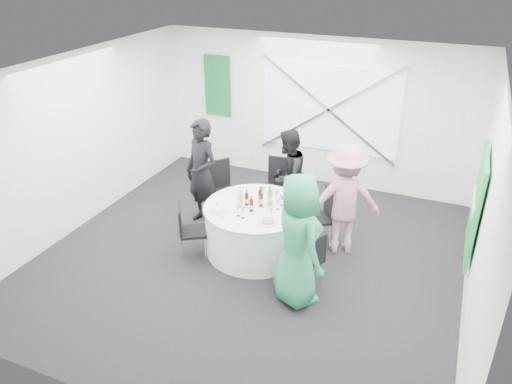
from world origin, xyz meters
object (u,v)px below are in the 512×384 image
at_px(person_woman_pink, 344,199).
at_px(person_woman_green, 298,240).
at_px(chair_back_left, 221,186).
at_px(chair_front_left, 188,228).
at_px(clear_water_bottle, 240,197).
at_px(chair_back, 279,183).
at_px(banquet_table, 256,229).
at_px(person_man_back_left, 202,173).
at_px(chair_front_right, 310,257).
at_px(person_man_back, 288,175).
at_px(chair_back_right, 322,213).
at_px(green_water_bottle, 270,197).

bearing_deg(person_woman_pink, person_woman_green, 55.65).
relative_size(chair_back_left, person_woman_green, 0.57).
height_order(chair_front_left, clear_water_bottle, clear_water_bottle).
bearing_deg(chair_back, banquet_table, -90.00).
bearing_deg(chair_front_left, person_woman_green, -131.72).
bearing_deg(person_woman_pink, banquet_table, 0.00).
height_order(chair_back, person_man_back_left, person_man_back_left).
distance_m(chair_front_right, person_woman_pink, 1.16).
bearing_deg(person_man_back, clear_water_bottle, -11.48).
xyz_separation_m(chair_front_left, person_man_back_left, (-0.28, 0.99, 0.42)).
height_order(banquet_table, person_woman_green, person_woman_green).
xyz_separation_m(chair_back, clear_water_bottle, (-0.15, -1.23, 0.27)).
bearing_deg(clear_water_bottle, banquet_table, 5.98).
relative_size(chair_back_right, clear_water_bottle, 3.11).
distance_m(banquet_table, chair_front_left, 1.02).
height_order(chair_back, person_woman_green, person_woman_green).
relative_size(person_man_back_left, clear_water_bottle, 6.07).
bearing_deg(chair_back, person_man_back, -19.86).
distance_m(chair_back_left, clear_water_bottle, 1.04).
xyz_separation_m(chair_back_left, chair_front_right, (1.95, -1.26, -0.12)).
xyz_separation_m(chair_back, person_woman_pink, (1.27, -0.66, 0.26)).
bearing_deg(chair_back, chair_back_right, -37.86).
bearing_deg(chair_back_right, green_water_bottle, -90.74).
bearing_deg(green_water_bottle, banquet_table, -143.17).
distance_m(chair_back_right, clear_water_bottle, 1.30).
height_order(person_woman_pink, clear_water_bottle, person_woman_pink).
bearing_deg(person_man_back, chair_back_left, -62.35).
height_order(person_woman_pink, green_water_bottle, person_woman_pink).
relative_size(chair_back_left, chair_front_right, 1.24).
relative_size(chair_back, person_man_back, 0.65).
relative_size(chair_back, person_woman_pink, 0.60).
height_order(banquet_table, green_water_bottle, green_water_bottle).
distance_m(person_man_back, green_water_bottle, 1.03).
bearing_deg(chair_back_left, banquet_table, -90.00).
height_order(chair_back_left, chair_back_right, chair_back_left).
distance_m(person_man_back_left, green_water_bottle, 1.36).
bearing_deg(person_woman_pink, person_man_back_left, -22.48).
bearing_deg(chair_front_left, banquet_table, -90.00).
bearing_deg(person_man_back, chair_back, -101.56).
bearing_deg(chair_front_right, green_water_bottle, -100.28).
xyz_separation_m(chair_front_right, person_man_back_left, (-2.17, 1.01, 0.42)).
xyz_separation_m(chair_back, chair_front_right, (1.11, -1.75, -0.12)).
xyz_separation_m(chair_back_right, chair_front_left, (-1.72, -1.11, -0.06)).
distance_m(person_woman_pink, green_water_bottle, 1.09).
height_order(chair_front_left, green_water_bottle, green_water_bottle).
distance_m(chair_back_left, person_woman_green, 2.46).
height_order(person_man_back_left, person_woman_green, person_man_back_left).
bearing_deg(green_water_bottle, chair_front_left, -147.64).
bearing_deg(clear_water_bottle, green_water_bottle, 20.26).
height_order(person_man_back, green_water_bottle, person_man_back).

